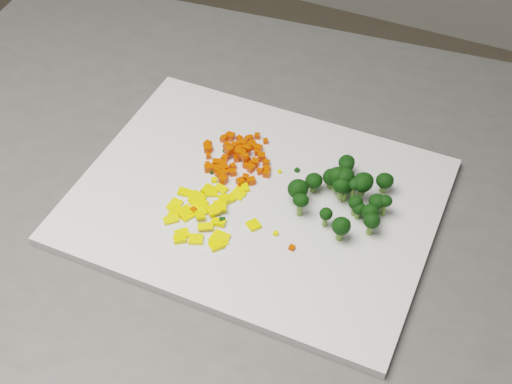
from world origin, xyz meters
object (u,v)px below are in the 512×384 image
at_px(carrot_pile, 239,151).
at_px(counter_block, 248,346).
at_px(cutting_board, 256,200).
at_px(broccoli_pile, 345,188).
at_px(pepper_pile, 214,211).

bearing_deg(carrot_pile, counter_block, -42.46).
bearing_deg(counter_block, cutting_board, -49.16).
distance_m(counter_block, cutting_board, 0.46).
relative_size(cutting_board, broccoli_pile, 3.75).
distance_m(carrot_pile, broccoli_pile, 0.16).
relative_size(pepper_pile, broccoli_pile, 0.97).
distance_m(carrot_pile, pepper_pile, 0.11).
relative_size(counter_block, carrot_pile, 10.65).
xyz_separation_m(counter_block, carrot_pile, (-0.02, 0.01, 0.48)).
relative_size(carrot_pile, pepper_pile, 0.86).
xyz_separation_m(pepper_pile, broccoli_pile, (0.15, 0.09, 0.02)).
bearing_deg(pepper_pile, carrot_pile, 98.58).
distance_m(cutting_board, broccoli_pile, 0.12).
relative_size(cutting_board, pepper_pile, 3.88).
xyz_separation_m(cutting_board, pepper_pile, (-0.04, -0.05, 0.01)).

